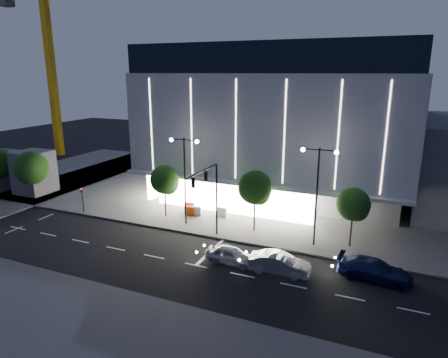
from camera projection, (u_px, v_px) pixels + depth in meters
The scene contains 20 objects.
ground at pixel (183, 254), 34.35m from camera, with size 160.00×160.00×0.00m, color black.
sidewalk_museum at pixel (303, 188), 53.68m from camera, with size 70.00×40.00×0.15m, color #474747.
sidewalk_near at pixel (156, 357), 21.78m from camera, with size 70.00×10.00×0.15m, color #474747.
sidewalk_west at pixel (27, 185), 54.70m from camera, with size 16.00×50.00×0.15m, color #474747.
museum at pixel (288, 120), 50.56m from camera, with size 30.00×25.80×18.00m.
traffic_mast at pixel (210, 189), 35.61m from camera, with size 0.33×5.89×7.07m.
street_lamp_west at pixel (185, 168), 39.27m from camera, with size 3.16×0.36×9.00m.
street_lamp_east at pixel (317, 182), 34.28m from camera, with size 3.16×0.36×9.00m.
ped_signal_far at pixel (83, 197), 43.60m from camera, with size 0.22×0.24×3.00m.
tower_crane at pixel (53, 40), 69.52m from camera, with size 32.00×2.00×28.50m.
tree_left at pixel (165, 181), 41.81m from camera, with size 3.02×3.02×5.72m.
tree_mid at pixel (255, 189), 37.90m from camera, with size 3.25×3.25×6.15m.
tree_right at pixel (353, 206), 34.56m from camera, with size 2.91×2.91×5.51m.
car_lead at pixel (231, 255), 32.38m from camera, with size 1.72×4.26×1.45m, color #A4A8AB.
car_second at pixel (279, 264), 30.87m from camera, with size 1.67×4.78×1.57m, color #B7B8BF.
car_third at pixel (374, 270), 29.92m from camera, with size 2.19×5.39×1.56m, color #131B49.
barrier_a at pixel (189, 207), 44.22m from camera, with size 1.10×0.25×1.00m, color #FF450E.
barrier_b at pixel (196, 211), 42.93m from camera, with size 1.10×0.25×1.00m, color silver.
barrier_c at pixel (189, 211), 42.93m from camera, with size 1.10×0.25×1.00m, color #EC4C0D.
barrier_d at pixel (222, 212), 42.58m from camera, with size 1.10×0.25×1.00m, color white.
Camera 1 is at (15.74, -27.50, 15.15)m, focal length 32.00 mm.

